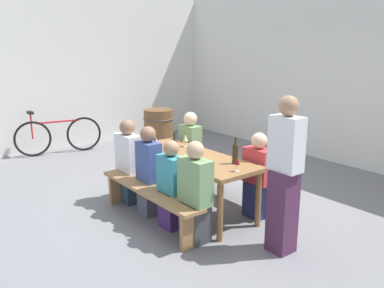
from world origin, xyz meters
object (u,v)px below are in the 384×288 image
object	(u,v)px
seated_guest_near_2	(172,187)
seated_guest_far_0	(190,151)
parked_bicycle_0	(58,136)
wine_glass_0	(185,138)
tasting_table	(192,162)
wine_glass_1	(156,140)
bench_far	(229,174)
seated_guest_far_1	(258,177)
wine_glass_3	(237,161)
wine_barrel	(159,128)
seated_guest_near_0	(129,164)
seated_guest_near_1	(149,173)
wine_bottle_2	(153,143)
standing_host	(284,178)
wine_bottle_1	(235,153)
seated_guest_near_3	(195,195)
wine_glass_2	(153,136)
bench_near	(149,196)
wine_bottle_0	(174,149)

from	to	relation	value
seated_guest_near_2	seated_guest_far_0	world-z (taller)	seated_guest_far_0
seated_guest_far_0	parked_bicycle_0	xyz separation A→B (m)	(-3.17, -0.89, -0.20)
wine_glass_0	seated_guest_far_0	world-z (taller)	seated_guest_far_0
tasting_table	wine_glass_1	distance (m)	0.66
bench_far	seated_guest_far_1	world-z (taller)	seated_guest_far_1
seated_guest_near_2	wine_glass_3	bearing A→B (deg)	-48.99
wine_glass_0	wine_barrel	bearing A→B (deg)	153.67
wine_barrel	seated_guest_near_0	bearing A→B (deg)	-40.79
wine_glass_0	seated_guest_near_0	world-z (taller)	seated_guest_near_0
wine_glass_3	seated_guest_near_2	distance (m)	0.84
seated_guest_near_2	wine_glass_0	bearing A→B (deg)	43.22
bench_far	wine_glass_3	xyz separation A→B (m)	(0.85, -0.68, 0.51)
wine_glass_0	seated_guest_near_1	size ratio (longest dim) A/B	0.15
wine_bottle_2	standing_host	size ratio (longest dim) A/B	0.19
tasting_table	seated_guest_near_1	distance (m)	0.58
wine_bottle_1	seated_guest_near_2	xyz separation A→B (m)	(-0.34, -0.70, -0.37)
wine_glass_3	seated_guest_near_3	bearing A→B (deg)	-104.49
seated_guest_near_0	parked_bicycle_0	bearing A→B (deg)	87.36
wine_glass_2	seated_guest_near_2	size ratio (longest dim) A/B	0.16
seated_guest_near_1	parked_bicycle_0	bearing A→B (deg)	87.74
wine_bottle_2	wine_glass_0	bearing A→B (deg)	81.04
seated_guest_near_3	seated_guest_near_2	bearing A→B (deg)	90.00
bench_far	wine_bottle_1	world-z (taller)	wine_bottle_1
wine_bottle_2	standing_host	distance (m)	1.97
wine_glass_0	seated_guest_near_3	world-z (taller)	seated_guest_near_3
bench_far	seated_guest_near_0	size ratio (longest dim) A/B	1.58
bench_far	bench_near	bearing A→B (deg)	-90.00
bench_near	seated_guest_near_1	xyz separation A→B (m)	(-0.23, 0.15, 0.21)
seated_guest_near_2	seated_guest_near_1	bearing A→B (deg)	90.00
seated_guest_near_2	wine_barrel	bearing A→B (deg)	58.76
bench_near	seated_guest_far_1	bearing A→B (deg)	60.15
wine_glass_0	tasting_table	bearing A→B (deg)	-26.36
wine_bottle_2	seated_guest_far_1	bearing A→B (deg)	34.64
wine_bottle_0	wine_glass_3	world-z (taller)	wine_bottle_0
tasting_table	wine_bottle_2	bearing A→B (deg)	-149.38
standing_host	tasting_table	bearing A→B (deg)	2.56
tasting_table	wine_glass_1	bearing A→B (deg)	-165.13
standing_host	wine_bottle_2	bearing A→B (deg)	10.26
wine_barrel	parked_bicycle_0	xyz separation A→B (m)	(-0.70, -1.95, -0.03)
seated_guest_near_1	seated_guest_far_0	xyz separation A→B (m)	(-0.47, 1.04, 0.01)
seated_guest_near_3	bench_far	bearing A→B (deg)	31.17
tasting_table	wine_glass_1	size ratio (longest dim) A/B	12.39
wine_glass_2	seated_guest_near_3	world-z (taller)	seated_guest_near_3
parked_bicycle_0	wine_glass_0	bearing A→B (deg)	-70.04
seated_guest_near_1	parked_bicycle_0	distance (m)	3.66
seated_guest_near_1	wine_barrel	world-z (taller)	seated_guest_near_1
wine_bottle_0	seated_guest_near_0	distance (m)	0.84
seated_guest_near_2	parked_bicycle_0	xyz separation A→B (m)	(-4.15, 0.14, -0.14)
wine_bottle_2	seated_guest_near_3	size ratio (longest dim) A/B	0.28
bench_far	wine_bottle_1	bearing A→B (deg)	-38.61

